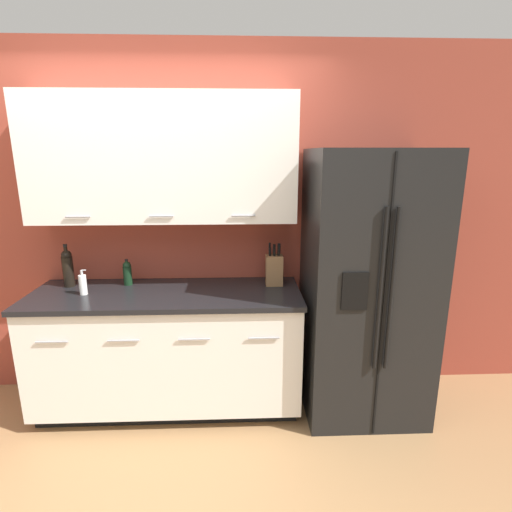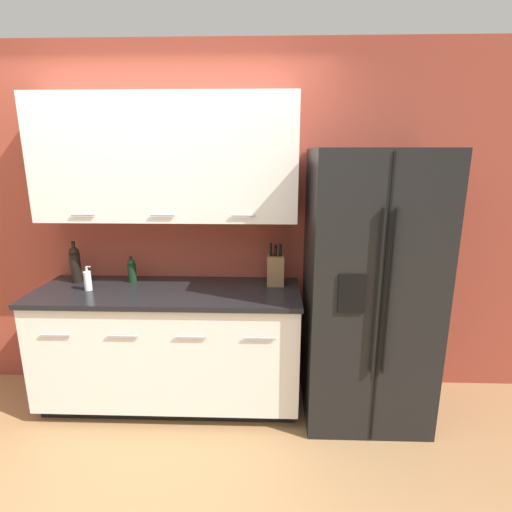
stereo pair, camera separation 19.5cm
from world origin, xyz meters
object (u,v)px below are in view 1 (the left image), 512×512
object	(u,v)px
wine_bottle	(68,267)
oil_bottle	(127,273)
refrigerator	(366,286)
knife_block	(274,269)
soap_dispenser	(83,284)

from	to	relation	value
wine_bottle	oil_bottle	world-z (taller)	wine_bottle
refrigerator	knife_block	size ratio (longest dim) A/B	5.95
wine_bottle	oil_bottle	size ratio (longest dim) A/B	1.61
refrigerator	knife_block	distance (m)	0.66
wine_bottle	soap_dispenser	distance (m)	0.26
refrigerator	oil_bottle	bearing A→B (deg)	173.01
knife_block	wine_bottle	xyz separation A→B (m)	(-1.48, 0.03, 0.02)
oil_bottle	knife_block	bearing A→B (deg)	-2.26
knife_block	soap_dispenser	size ratio (longest dim) A/B	1.78
refrigerator	wine_bottle	bearing A→B (deg)	174.81
soap_dispenser	refrigerator	bearing A→B (deg)	-0.32
wine_bottle	oil_bottle	bearing A→B (deg)	2.27
soap_dispenser	wine_bottle	bearing A→B (deg)	132.78
knife_block	wine_bottle	size ratio (longest dim) A/B	1.00
soap_dispenser	knife_block	bearing A→B (deg)	6.73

